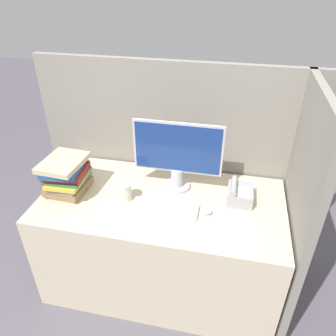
% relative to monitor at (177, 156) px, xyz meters
% --- Properties ---
extents(ground_plane, '(12.00, 12.00, 0.00)m').
position_rel_monitor_xyz_m(ground_plane, '(-0.07, -0.55, -0.98)').
color(ground_plane, '#56515B').
extents(cubicle_panel_rear, '(1.94, 0.04, 1.50)m').
position_rel_monitor_xyz_m(cubicle_panel_rear, '(-0.07, 0.27, -0.23)').
color(cubicle_panel_rear, gray).
rests_on(cubicle_panel_rear, ground_plane).
extents(cubicle_panel_right, '(0.04, 0.84, 1.50)m').
position_rel_monitor_xyz_m(cubicle_panel_right, '(0.74, -0.13, -0.23)').
color(cubicle_panel_right, gray).
rests_on(cubicle_panel_right, ground_plane).
extents(desk, '(1.54, 0.78, 0.74)m').
position_rel_monitor_xyz_m(desk, '(-0.07, -0.16, -0.61)').
color(desk, beige).
rests_on(desk, ground_plane).
extents(monitor, '(0.57, 0.17, 0.47)m').
position_rel_monitor_xyz_m(monitor, '(0.00, 0.00, 0.00)').
color(monitor, '#B7B7BC').
rests_on(monitor, desk).
extents(keyboard, '(0.40, 0.13, 0.02)m').
position_rel_monitor_xyz_m(keyboard, '(-0.03, -0.25, -0.23)').
color(keyboard, silver).
rests_on(keyboard, desk).
extents(mouse, '(0.06, 0.05, 0.04)m').
position_rel_monitor_xyz_m(mouse, '(0.23, -0.23, -0.22)').
color(mouse, silver).
rests_on(mouse, desk).
extents(coffee_cup, '(0.09, 0.09, 0.12)m').
position_rel_monitor_xyz_m(coffee_cup, '(-0.29, -0.20, -0.18)').
color(coffee_cup, beige).
rests_on(coffee_cup, desk).
extents(book_stack, '(0.26, 0.31, 0.24)m').
position_rel_monitor_xyz_m(book_stack, '(-0.68, -0.20, -0.11)').
color(book_stack, silver).
rests_on(book_stack, desk).
extents(desk_telephone, '(0.16, 0.19, 0.12)m').
position_rel_monitor_xyz_m(desk_telephone, '(0.41, -0.06, -0.19)').
color(desk_telephone, '#99999E').
rests_on(desk_telephone, desk).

